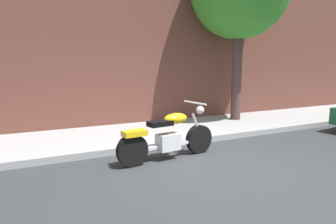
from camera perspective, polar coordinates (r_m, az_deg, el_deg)
ground_plane at (r=5.79m, az=7.95°, el=-9.79°), size 60.00×60.00×0.00m
sidewalk at (r=7.96m, az=-2.71°, el=-3.99°), size 21.91×2.49×0.14m
motorcycle at (r=5.92m, az=-0.04°, el=-4.87°), size 2.17×0.70×1.10m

